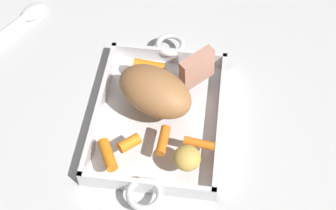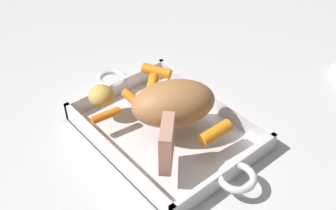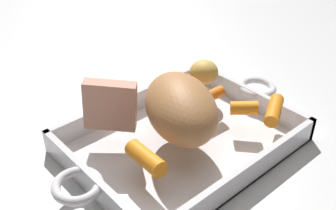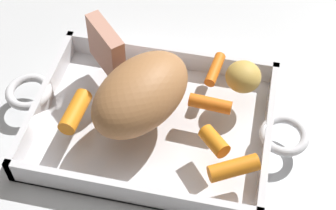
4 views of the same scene
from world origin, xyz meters
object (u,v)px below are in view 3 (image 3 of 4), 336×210
object	(u,v)px
baby_carrot_long	(244,108)
potato_corner	(204,72)
pork_roast	(181,108)
baby_carrot_northeast	(146,158)
roasting_dish	(182,139)
baby_carrot_southwest	(274,110)
baby_carrot_northwest	(209,96)
baby_carrot_southeast	(179,83)
roast_slice_thick	(110,105)

from	to	relation	value
baby_carrot_long	potato_corner	size ratio (longest dim) A/B	0.85
pork_roast	baby_carrot_northeast	bearing A→B (deg)	-163.42
roasting_dish	baby_carrot_northeast	world-z (taller)	baby_carrot_northeast
roasting_dish	baby_carrot_southwest	world-z (taller)	baby_carrot_southwest
baby_carrot_northwest	baby_carrot_southwest	bearing A→B (deg)	-65.16
roasting_dish	baby_carrot_northeast	size ratio (longest dim) A/B	6.67
pork_roast	baby_carrot_southwest	size ratio (longest dim) A/B	2.47
baby_carrot_northeast	baby_carrot_long	world-z (taller)	baby_carrot_northeast
baby_carrot_long	potato_corner	distance (m)	0.11
baby_carrot_southeast	baby_carrot_northwest	size ratio (longest dim) A/B	0.98
pork_roast	baby_carrot_southwest	distance (m)	0.15
pork_roast	baby_carrot_long	size ratio (longest dim) A/B	3.68
baby_carrot_southeast	baby_carrot_long	world-z (taller)	baby_carrot_long
baby_carrot_northwest	potato_corner	bearing A→B (deg)	51.81
baby_carrot_long	baby_carrot_southwest	bearing A→B (deg)	-49.61
roasting_dish	baby_carrot_northwest	xyz separation A→B (m)	(0.08, 0.02, 0.04)
baby_carrot_southwest	baby_carrot_northwest	bearing A→B (deg)	114.84
roasting_dish	baby_carrot_southwest	size ratio (longest dim) A/B	6.81
roast_slice_thick	baby_carrot_southeast	world-z (taller)	roast_slice_thick
baby_carrot_southwest	baby_carrot_northwest	world-z (taller)	baby_carrot_southwest
potato_corner	baby_carrot_long	bearing A→B (deg)	-101.93
baby_carrot_southeast	baby_carrot_northeast	distance (m)	0.20
baby_carrot_southeast	potato_corner	bearing A→B (deg)	-23.56
roast_slice_thick	baby_carrot_northeast	xyz separation A→B (m)	(-0.02, -0.10, -0.03)
baby_carrot_northeast	baby_carrot_long	bearing A→B (deg)	-2.47
roasting_dish	roast_slice_thick	bearing A→B (deg)	140.83
baby_carrot_long	baby_carrot_northwest	bearing A→B (deg)	103.68
baby_carrot_southwest	baby_carrot_southeast	bearing A→B (deg)	106.41
baby_carrot_southwest	baby_carrot_northeast	xyz separation A→B (m)	(-0.21, 0.04, 0.00)
roasting_dish	baby_carrot_southeast	bearing A→B (deg)	49.38
baby_carrot_long	roasting_dish	bearing A→B (deg)	155.49
roasting_dish	potato_corner	distance (m)	0.14
baby_carrot_northwest	baby_carrot_southeast	bearing A→B (deg)	92.95
baby_carrot_northwest	pork_roast	bearing A→B (deg)	-162.64
baby_carrot_northeast	pork_roast	bearing A→B (deg)	16.58
baby_carrot_northeast	baby_carrot_long	size ratio (longest dim) A/B	1.52
roasting_dish	baby_carrot_southeast	xyz separation A→B (m)	(0.07, 0.08, 0.03)
baby_carrot_northeast	baby_carrot_northwest	xyz separation A→B (m)	(0.17, 0.05, -0.00)
roast_slice_thick	baby_carrot_southeast	distance (m)	0.16
baby_carrot_northeast	baby_carrot_northwest	distance (m)	0.18
baby_carrot_southeast	baby_carrot_southwest	bearing A→B (deg)	-73.59
baby_carrot_northwest	baby_carrot_long	size ratio (longest dim) A/B	1.38
baby_carrot_northwest	potato_corner	distance (m)	0.06
pork_roast	potato_corner	world-z (taller)	pork_roast
roasting_dish	potato_corner	world-z (taller)	potato_corner
roast_slice_thick	roasting_dish	bearing A→B (deg)	-39.17
roasting_dish	pork_roast	distance (m)	0.07
pork_roast	baby_carrot_northwest	size ratio (longest dim) A/B	2.67
baby_carrot_northwest	potato_corner	size ratio (longest dim) A/B	1.17
baby_carrot_southwest	baby_carrot_northeast	world-z (taller)	baby_carrot_northeast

